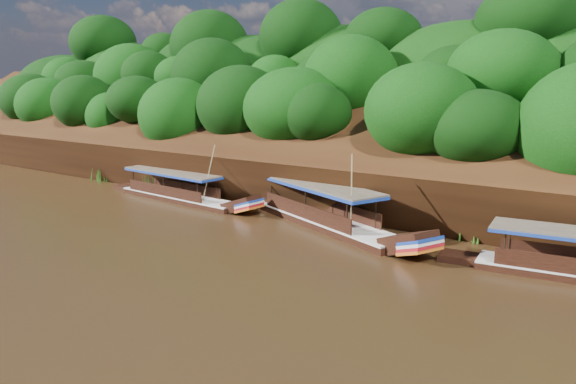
# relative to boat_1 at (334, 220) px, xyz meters

# --- Properties ---
(ground) EXTENTS (160.00, 160.00, 0.00)m
(ground) POSITION_rel_boat_1_xyz_m (1.34, -7.71, -0.60)
(ground) COLOR black
(ground) RESTS_ON ground
(riverbank) EXTENTS (120.00, 30.06, 19.40)m
(riverbank) POSITION_rel_boat_1_xyz_m (1.33, 15.01, 1.28)
(riverbank) COLOR black
(riverbank) RESTS_ON ground
(boat_1) EXTENTS (15.14, 7.83, 5.63)m
(boat_1) POSITION_rel_boat_1_xyz_m (0.00, 0.00, 0.00)
(boat_1) COLOR black
(boat_1) RESTS_ON ground
(boat_2) EXTENTS (14.31, 3.03, 5.07)m
(boat_2) POSITION_rel_boat_1_xyz_m (-13.48, 0.35, -0.10)
(boat_2) COLOR black
(boat_2) RESTS_ON ground
(reeds) EXTENTS (49.55, 2.49, 2.14)m
(reeds) POSITION_rel_boat_1_xyz_m (-2.79, 1.82, 0.30)
(reeds) COLOR #2A5916
(reeds) RESTS_ON ground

